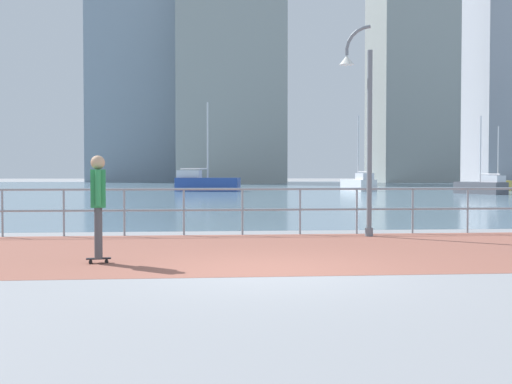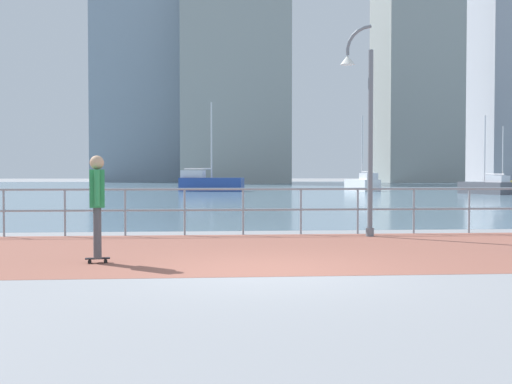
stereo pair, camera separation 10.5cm
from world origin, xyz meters
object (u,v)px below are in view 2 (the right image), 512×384
(lamppost, at_px, (363,120))
(sailboat_teal, at_px, (363,184))
(sailboat_yellow, at_px, (209,183))
(sailboat_white, at_px, (502,184))
(sailboat_ivory, at_px, (486,187))
(skateboarder, at_px, (97,198))

(lamppost, bearing_deg, sailboat_teal, 75.94)
(sailboat_yellow, distance_m, sailboat_white, 24.28)
(sailboat_white, bearing_deg, sailboat_ivory, -121.71)
(sailboat_ivory, bearing_deg, skateboarder, -123.44)
(sailboat_yellow, bearing_deg, skateboarder, -92.96)
(sailboat_teal, bearing_deg, sailboat_white, 1.44)
(sailboat_teal, relative_size, sailboat_ivory, 1.13)
(sailboat_yellow, bearing_deg, lamppost, -84.63)
(sailboat_yellow, xyz_separation_m, sailboat_white, (24.28, 0.27, -0.16))
(sailboat_yellow, bearing_deg, sailboat_white, 0.63)
(lamppost, distance_m, sailboat_white, 42.01)
(skateboarder, bearing_deg, sailboat_yellow, 87.04)
(sailboat_teal, height_order, sailboat_yellow, sailboat_yellow)
(sailboat_ivory, bearing_deg, sailboat_teal, 129.59)
(sailboat_teal, height_order, sailboat_white, sailboat_teal)
(sailboat_white, bearing_deg, skateboarder, -123.09)
(skateboarder, xyz_separation_m, sailboat_teal, (14.50, 40.14, -0.49))
(lamppost, bearing_deg, skateboarder, -143.40)
(lamppost, relative_size, sailboat_white, 0.93)
(skateboarder, distance_m, sailboat_ivory, 38.44)
(sailboat_yellow, relative_size, sailboat_white, 1.32)
(skateboarder, height_order, sailboat_ivory, sailboat_ivory)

